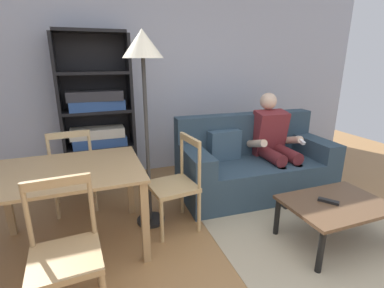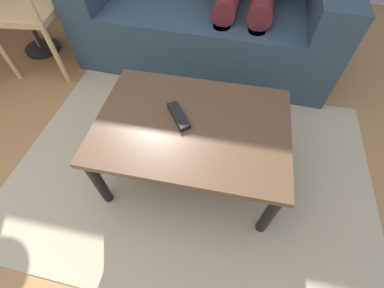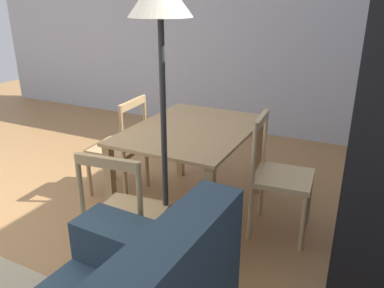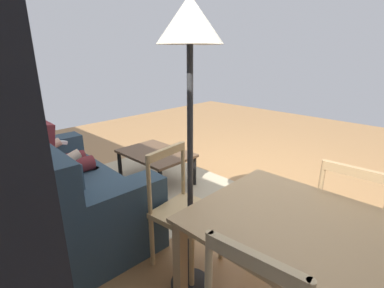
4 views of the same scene
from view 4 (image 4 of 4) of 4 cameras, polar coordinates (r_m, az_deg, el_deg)
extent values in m
plane|color=#9E7042|center=(3.52, 12.44, -8.82)|extent=(8.85, 8.85, 0.00)
cube|color=#2D4251|center=(2.96, -22.85, -10.73)|extent=(1.87, 0.94, 0.42)
cube|color=#2D4251|center=(2.70, -30.47, -3.74)|extent=(1.84, 0.29, 0.52)
cube|color=#2D4251|center=(2.16, -16.06, -11.48)|extent=(0.28, 0.86, 0.22)
cube|color=#2D4251|center=(3.55, -28.16, -1.05)|extent=(0.28, 0.86, 0.22)
cube|color=#374F62|center=(2.45, -24.53, -7.00)|extent=(0.41, 0.16, 0.36)
cube|color=maroon|center=(2.97, -29.25, -1.32)|extent=(0.41, 0.32, 0.59)
sphere|color=beige|center=(2.87, -31.67, 5.89)|extent=(0.21, 0.21, 0.21)
cylinder|color=maroon|center=(3.01, -23.28, -4.45)|extent=(0.17, 0.45, 0.15)
cylinder|color=beige|center=(3.19, -18.94, -8.16)|extent=(0.11, 0.11, 0.42)
cube|color=black|center=(3.29, -17.36, -10.46)|extent=(0.11, 0.24, 0.08)
cylinder|color=maroon|center=(3.20, -24.68, -3.27)|extent=(0.17, 0.45, 0.15)
cylinder|color=beige|center=(3.37, -20.54, -6.85)|extent=(0.11, 0.11, 0.42)
cube|color=black|center=(3.47, -19.01, -9.07)|extent=(0.11, 0.24, 0.08)
cylinder|color=beige|center=(2.80, -24.86, -3.44)|extent=(0.11, 0.36, 0.19)
cylinder|color=beige|center=(3.26, -27.78, -0.94)|extent=(0.11, 0.36, 0.19)
cube|color=white|center=(3.29, -25.24, 0.33)|extent=(0.05, 0.16, 0.08)
cube|color=brown|center=(3.49, -7.39, -1.89)|extent=(0.88, 0.62, 0.03)
cylinder|color=black|center=(3.46, 0.47, -5.48)|extent=(0.05, 0.05, 0.37)
cylinder|color=black|center=(4.01, -7.89, -2.21)|extent=(0.05, 0.05, 0.37)
cylinder|color=black|center=(3.12, -6.44, -8.33)|extent=(0.05, 0.05, 0.37)
cylinder|color=black|center=(3.73, -14.41, -4.27)|extent=(0.05, 0.05, 0.37)
cube|color=black|center=(3.42, -6.99, -1.83)|extent=(0.14, 0.17, 0.02)
cube|color=tan|center=(1.59, 23.81, -15.87)|extent=(1.22, 0.91, 0.02)
cube|color=tan|center=(2.29, 12.90, -14.45)|extent=(0.06, 0.06, 0.71)
cube|color=tan|center=(1.78, -2.35, -25.13)|extent=(0.06, 0.06, 0.71)
cylinder|color=#D1B27F|center=(1.28, 3.36, -25.79)|extent=(0.03, 0.03, 0.46)
cube|color=#D1B27F|center=(1.07, 12.45, -22.07)|extent=(0.38, 0.07, 0.06)
cube|color=tan|center=(2.15, -1.03, -13.80)|extent=(0.46, 0.46, 0.04)
cylinder|color=tan|center=(2.07, -0.07, -22.85)|extent=(0.04, 0.04, 0.43)
cylinder|color=tan|center=(2.32, 5.95, -17.81)|extent=(0.04, 0.04, 0.43)
cylinder|color=tan|center=(2.27, -8.14, -18.79)|extent=(0.04, 0.04, 0.43)
cylinder|color=tan|center=(2.50, -1.73, -14.76)|extent=(0.04, 0.04, 0.43)
cylinder|color=tan|center=(2.03, -8.71, -8.53)|extent=(0.03, 0.03, 0.47)
cylinder|color=tan|center=(2.28, -1.84, -5.19)|extent=(0.03, 0.03, 0.47)
cube|color=tan|center=(2.07, -5.22, -1.61)|extent=(0.08, 0.38, 0.06)
cube|color=tan|center=(2.37, 29.61, -13.17)|extent=(0.44, 0.44, 0.04)
cylinder|color=tan|center=(2.63, 33.94, -16.35)|extent=(0.04, 0.04, 0.43)
cylinder|color=tan|center=(2.67, 25.71, -14.36)|extent=(0.04, 0.04, 0.43)
cylinder|color=tan|center=(2.31, 32.49, -21.04)|extent=(0.04, 0.04, 0.43)
cylinder|color=tan|center=(2.36, 22.99, -18.60)|extent=(0.04, 0.04, 0.43)
cylinder|color=tan|center=(2.13, 24.49, -8.80)|extent=(0.03, 0.03, 0.46)
cube|color=tan|center=(2.02, 30.36, -4.94)|extent=(0.38, 0.06, 0.06)
cube|color=tan|center=(3.64, -7.14, -7.50)|extent=(2.03, 1.44, 0.01)
cylinder|color=black|center=(2.22, -0.32, -26.50)|extent=(0.28, 0.28, 0.03)
cylinder|color=#333333|center=(1.75, -0.37, -7.82)|extent=(0.04, 0.04, 1.61)
cone|color=beige|center=(1.58, -0.44, 23.92)|extent=(0.36, 0.36, 0.24)
camera|label=1|loc=(3.72, 36.14, 15.56)|focal=26.46mm
camera|label=2|loc=(3.89, -0.69, 13.66)|focal=23.53mm
camera|label=3|loc=(3.01, -48.25, 15.29)|focal=36.28mm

